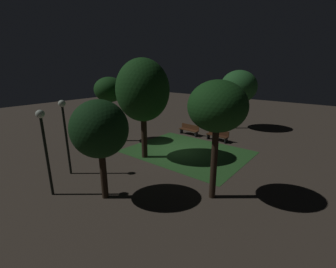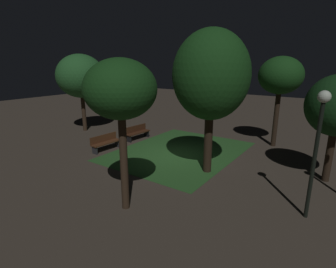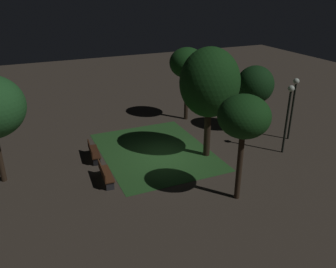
# 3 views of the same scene
# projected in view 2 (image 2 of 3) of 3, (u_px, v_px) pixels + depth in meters

# --- Properties ---
(ground_plane) EXTENTS (60.00, 60.00, 0.00)m
(ground_plane) POSITION_uv_depth(u_px,v_px,m) (173.00, 156.00, 13.84)
(ground_plane) COLOR #473D33
(grass_lawn) EXTENTS (7.87, 6.06, 0.01)m
(grass_lawn) POSITION_uv_depth(u_px,v_px,m) (179.00, 151.00, 14.61)
(grass_lawn) COLOR #2D6028
(grass_lawn) RESTS_ON ground
(bench_by_lamp) EXTENTS (1.83, 0.62, 0.88)m
(bench_by_lamp) POSITION_uv_depth(u_px,v_px,m) (137.00, 132.00, 16.82)
(bench_by_lamp) COLOR #422314
(bench_by_lamp) RESTS_ON ground
(bench_lawn_edge) EXTENTS (1.82, 0.57, 0.88)m
(bench_lawn_edge) POSITION_uv_depth(u_px,v_px,m) (105.00, 142.00, 14.69)
(bench_lawn_edge) COLOR #512D19
(bench_lawn_edge) RESTS_ON ground
(tree_right_canopy) EXTENTS (3.30, 3.30, 5.40)m
(tree_right_canopy) POSITION_uv_depth(u_px,v_px,m) (81.00, 76.00, 18.10)
(tree_right_canopy) COLOR #38281C
(tree_right_canopy) RESTS_ON ground
(tree_left_canopy) EXTENTS (2.42, 2.42, 5.17)m
(tree_left_canopy) POSITION_uv_depth(u_px,v_px,m) (281.00, 76.00, 14.52)
(tree_left_canopy) COLOR #2D2116
(tree_left_canopy) RESTS_ON ground
(tree_tall_center) EXTENTS (2.25, 2.25, 4.96)m
(tree_tall_center) POSITION_uv_depth(u_px,v_px,m) (120.00, 91.00, 7.88)
(tree_tall_center) COLOR #38281C
(tree_tall_center) RESTS_ON ground
(tree_lawn_side) EXTENTS (3.24, 3.24, 6.18)m
(tree_lawn_side) POSITION_uv_depth(u_px,v_px,m) (211.00, 76.00, 10.79)
(tree_lawn_side) COLOR #2D2116
(tree_lawn_side) RESTS_ON ground
(lamp_post_plaza_east) EXTENTS (0.36, 0.36, 4.05)m
(lamp_post_plaza_east) POSITION_uv_depth(u_px,v_px,m) (318.00, 133.00, 7.65)
(lamp_post_plaza_east) COLOR black
(lamp_post_plaza_east) RESTS_ON ground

